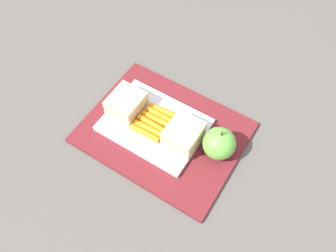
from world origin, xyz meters
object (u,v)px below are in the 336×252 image
food_tray (154,125)px  sandwich_half_left (126,103)px  apple (219,144)px  carrot_sticks_bundle (154,122)px  sandwich_half_right (184,134)px

food_tray → sandwich_half_left: bearing=180.0°
food_tray → sandwich_half_left: 0.08m
food_tray → apple: size_ratio=2.73×
carrot_sticks_bundle → sandwich_half_right: bearing=-0.1°
sandwich_half_right → carrot_sticks_bundle: (-0.08, 0.00, -0.02)m
sandwich_half_left → apple: bearing=4.5°
carrot_sticks_bundle → apple: size_ratio=1.04×
sandwich_half_left → sandwich_half_right: 0.16m
sandwich_half_right → apple: 0.08m
apple → sandwich_half_right: bearing=-166.8°
food_tray → sandwich_half_right: 0.08m
apple → sandwich_half_left: bearing=-175.5°
carrot_sticks_bundle → sandwich_half_left: bearing=-179.9°
sandwich_half_left → carrot_sticks_bundle: (0.08, 0.00, -0.02)m
sandwich_half_left → apple: size_ratio=0.95×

